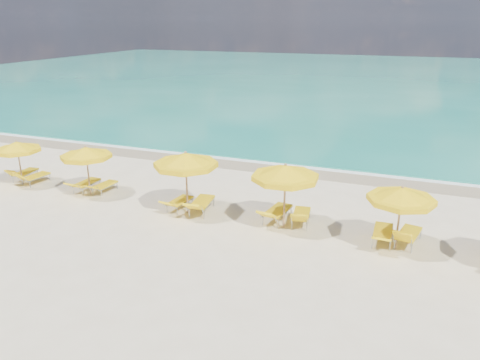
% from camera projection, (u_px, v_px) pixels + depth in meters
% --- Properties ---
extents(ground_plane, '(120.00, 120.00, 0.00)m').
position_uv_depth(ground_plane, '(226.00, 221.00, 17.91)').
color(ground_plane, beige).
extents(ocean, '(120.00, 80.00, 0.30)m').
position_uv_depth(ocean, '(369.00, 79.00, 60.27)').
color(ocean, '#157A64').
rests_on(ocean, ground).
extents(wet_sand_band, '(120.00, 2.60, 0.01)m').
position_uv_depth(wet_sand_band, '(280.00, 167.00, 24.44)').
color(wet_sand_band, tan).
rests_on(wet_sand_band, ground).
extents(foam_line, '(120.00, 1.20, 0.03)m').
position_uv_depth(foam_line, '(284.00, 163.00, 25.15)').
color(foam_line, white).
rests_on(foam_line, ground).
extents(whitecap_near, '(14.00, 0.36, 0.05)m').
position_uv_depth(whitecap_near, '(239.00, 123.00, 34.94)').
color(whitecap_near, white).
rests_on(whitecap_near, ground).
extents(whitecap_far, '(18.00, 0.30, 0.05)m').
position_uv_depth(whitecap_far, '(439.00, 118.00, 36.39)').
color(whitecap_far, white).
rests_on(whitecap_far, ground).
extents(umbrella_2, '(2.60, 2.60, 2.11)m').
position_uv_depth(umbrella_2, '(17.00, 147.00, 21.35)').
color(umbrella_2, '#A67D53').
rests_on(umbrella_2, ground).
extents(umbrella_3, '(2.66, 2.66, 2.22)m').
position_uv_depth(umbrella_3, '(86.00, 153.00, 20.07)').
color(umbrella_3, '#A67D53').
rests_on(umbrella_3, ground).
extents(umbrella_4, '(3.29, 3.29, 2.55)m').
position_uv_depth(umbrella_4, '(186.00, 161.00, 18.04)').
color(umbrella_4, '#A67D53').
rests_on(umbrella_4, ground).
extents(umbrella_5, '(3.12, 3.12, 2.50)m').
position_uv_depth(umbrella_5, '(285.00, 173.00, 16.72)').
color(umbrella_5, '#A67D53').
rests_on(umbrella_5, ground).
extents(umbrella_6, '(2.28, 2.28, 2.26)m').
position_uv_depth(umbrella_6, '(402.00, 195.00, 15.18)').
color(umbrella_6, '#A67D53').
rests_on(umbrella_6, ground).
extents(lounger_2_left, '(0.75, 1.75, 0.80)m').
position_uv_depth(lounger_2_left, '(25.00, 175.00, 22.50)').
color(lounger_2_left, '#A5A8AD').
rests_on(lounger_2_left, ground).
extents(lounger_2_right, '(0.75, 1.73, 0.76)m').
position_uv_depth(lounger_2_right, '(35.00, 179.00, 21.99)').
color(lounger_2_right, '#A5A8AD').
rests_on(lounger_2_right, ground).
extents(lounger_3_left, '(0.65, 1.82, 0.71)m').
position_uv_depth(lounger_3_left, '(86.00, 186.00, 21.06)').
color(lounger_3_left, '#A5A8AD').
rests_on(lounger_3_left, ground).
extents(lounger_3_right, '(0.64, 1.70, 0.63)m').
position_uv_depth(lounger_3_right, '(104.00, 188.00, 20.88)').
color(lounger_3_right, '#A5A8AD').
rests_on(lounger_3_right, ground).
extents(lounger_4_left, '(0.73, 1.76, 0.69)m').
position_uv_depth(lounger_4_left, '(179.00, 205.00, 19.00)').
color(lounger_4_left, '#A5A8AD').
rests_on(lounger_4_left, ground).
extents(lounger_4_right, '(0.92, 2.12, 0.85)m').
position_uv_depth(lounger_4_right, '(201.00, 207.00, 18.69)').
color(lounger_4_right, '#A5A8AD').
rests_on(lounger_4_right, ground).
extents(lounger_5_left, '(0.92, 2.08, 0.83)m').
position_uv_depth(lounger_5_left, '(277.00, 215.00, 17.88)').
color(lounger_5_left, '#A5A8AD').
rests_on(lounger_5_left, ground).
extents(lounger_5_right, '(0.86, 1.88, 0.84)m').
position_uv_depth(lounger_5_right, '(301.00, 218.00, 17.62)').
color(lounger_5_right, '#A5A8AD').
rests_on(lounger_5_right, ground).
extents(lounger_6_left, '(0.68, 1.98, 0.73)m').
position_uv_depth(lounger_6_left, '(382.00, 236.00, 16.16)').
color(lounger_6_left, '#A5A8AD').
rests_on(lounger_6_left, ground).
extents(lounger_6_right, '(0.98, 1.90, 0.91)m').
position_uv_depth(lounger_6_right, '(408.00, 238.00, 16.01)').
color(lounger_6_right, '#A5A8AD').
rests_on(lounger_6_right, ground).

